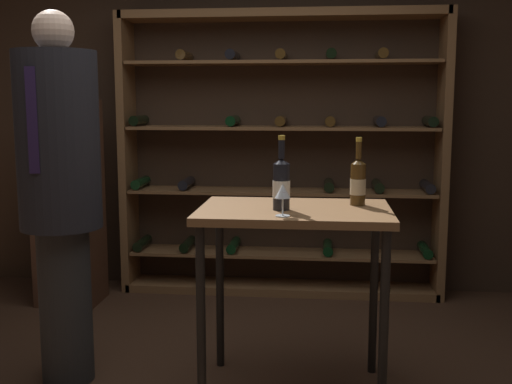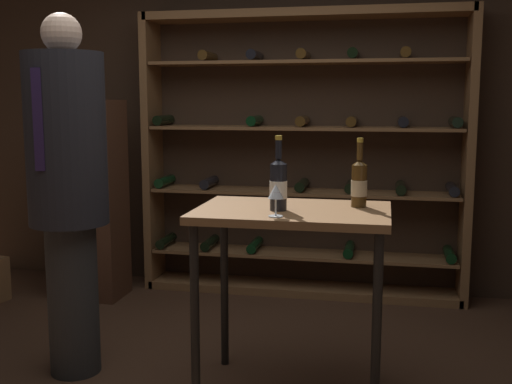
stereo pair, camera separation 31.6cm
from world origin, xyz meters
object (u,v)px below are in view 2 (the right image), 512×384
wine_bottle_black_capsule (359,183)px  wine_rack (303,157)px  display_cabinet (93,200)px  wine_bottle_amber_reserve (278,184)px  person_guest_plum_blouse (68,179)px  tasting_table (293,234)px  wine_glass_stemmed_right (276,193)px

wine_bottle_black_capsule → wine_rack: bearing=107.4°
display_cabinet → wine_bottle_amber_reserve: (1.65, -1.35, 0.34)m
wine_bottle_black_capsule → person_guest_plum_blouse: bearing=-176.0°
person_guest_plum_blouse → display_cabinet: size_ratio=1.30×
tasting_table → wine_bottle_amber_reserve: wine_bottle_amber_reserve is taller
wine_bottle_black_capsule → wine_bottle_amber_reserve: bearing=-154.5°
tasting_table → display_cabinet: size_ratio=0.64×
wine_bottle_black_capsule → wine_glass_stemmed_right: 0.51m
display_cabinet → wine_bottle_black_capsule: bearing=-29.9°
person_guest_plum_blouse → wine_bottle_black_capsule: size_ratio=5.62×
wine_rack → wine_bottle_black_capsule: 1.65m
wine_rack → wine_glass_stemmed_right: (0.13, -1.92, 0.00)m
person_guest_plum_blouse → wine_bottle_amber_reserve: bearing=-11.9°
wine_bottle_amber_reserve → person_guest_plum_blouse: bearing=176.4°
person_guest_plum_blouse → wine_bottle_amber_reserve: size_ratio=5.34×
display_cabinet → wine_glass_stemmed_right: display_cabinet is taller
wine_bottle_black_capsule → wine_glass_stemmed_right: size_ratio=2.29×
tasting_table → wine_bottle_amber_reserve: bearing=-136.8°
wine_rack → tasting_table: wine_rack is taller
tasting_table → wine_bottle_black_capsule: (0.32, 0.12, 0.25)m
display_cabinet → person_guest_plum_blouse: bearing=-68.5°
display_cabinet → wine_bottle_amber_reserve: bearing=-39.2°
tasting_table → person_guest_plum_blouse: person_guest_plum_blouse is taller
tasting_table → wine_bottle_black_capsule: 0.42m
wine_rack → display_cabinet: (-1.54, -0.40, -0.32)m
wine_rack → tasting_table: size_ratio=2.56×
wine_bottle_amber_reserve → wine_glass_stemmed_right: 0.18m
tasting_table → wine_glass_stemmed_right: wine_glass_stemmed_right is taller
wine_rack → wine_bottle_black_capsule: size_ratio=7.15×
tasting_table → wine_glass_stemmed_right: size_ratio=6.38×
wine_rack → tasting_table: (0.18, -1.69, -0.23)m
wine_rack → wine_glass_stemmed_right: wine_rack is taller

